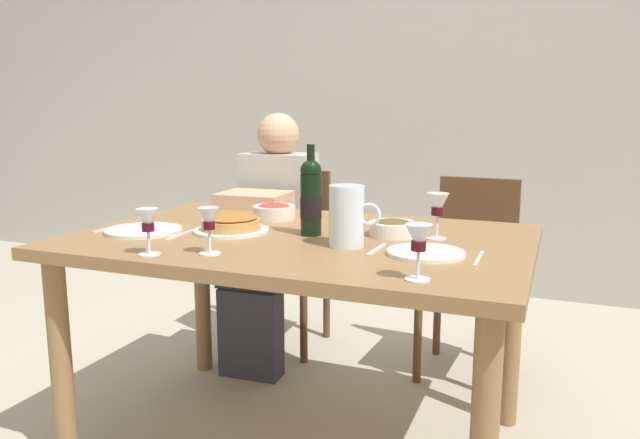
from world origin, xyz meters
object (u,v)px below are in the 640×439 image
Objects in this scene: dinner_plate_right_setting at (144,230)px; diner_left at (270,231)px; water_pitcher at (347,220)px; wine_glass_right_diner at (438,207)px; baked_tart at (231,224)px; dining_table at (301,262)px; salad_bowl at (274,211)px; wine_bottle at (311,197)px; wine_glass_left_diner at (148,223)px; dinner_plate_left_setting at (426,253)px; wine_glass_spare at (419,241)px; chair_left at (289,246)px; chair_right at (472,263)px; wine_glass_centre at (209,222)px; olive_bowl at (393,227)px.

dinner_plate_right_setting is 0.83m from diner_left.
wine_glass_right_diner is at bearing 41.94° from water_pitcher.
water_pitcher reaches higher than dinner_plate_right_setting.
wine_glass_right_diner reaches higher than baked_tart.
dining_table is 9.13× the size of salad_bowl.
water_pitcher is 0.73× the size of baked_tart.
diner_left is at bearing 124.02° from dining_table.
wine_bottle is 2.22× the size of wine_glass_left_diner.
wine_bottle reaches higher than dinner_plate_left_setting.
salad_bowl is at bearing 137.91° from wine_glass_spare.
chair_left is (-0.49, 0.88, -0.39)m from wine_bottle.
wine_glass_left_diner is 1.11m from diner_left.
dinner_plate_left_setting is at bearing -4.52° from water_pitcher.
dinner_plate_left_setting is 1.20m from diner_left.
wine_glass_left_diner reaches higher than chair_right.
dining_table is 10.60× the size of wine_glass_spare.
chair_left is (-0.94, 1.29, -0.36)m from wine_glass_spare.
wine_glass_right_diner is 0.58× the size of dinner_plate_right_setting.
chair_left reaches higher than dinner_plate_right_setting.
dinner_plate_right_setting is 0.23× the size of diner_left.
dinner_plate_right_setting is (-0.96, -0.26, -0.10)m from wine_glass_right_diner.
dinner_plate_right_setting is 1.45m from chair_right.
chair_left is 0.75× the size of diner_left.
wine_glass_left_diner is at bearing -155.21° from wine_glass_centre.
wine_glass_right_diner is (0.68, 0.15, 0.08)m from baked_tart.
diner_left reaches higher than wine_glass_spare.
wine_glass_left_diner reaches higher than chair_left.
wine_bottle is at bearing 123.74° from diner_left.
wine_glass_centre is (0.16, 0.07, 0.00)m from wine_glass_left_diner.
wine_glass_centre is 0.44m from dinner_plate_right_setting.
wine_glass_spare is (0.20, -0.50, 0.07)m from olive_bowl.
water_pitcher is 1.38× the size of wine_glass_left_diner.
wine_glass_spare is (0.73, -0.35, 0.07)m from baked_tart.
dining_table is at bearing 141.27° from wine_glass_spare.
wine_glass_centre reaches higher than baked_tart.
salad_bowl is 0.19× the size of chair_right.
diner_left is at bearing 84.40° from dinner_plate_right_setting.
baked_tart is 1.19m from chair_right.
wine_glass_right_diner is at bearing 35.93° from wine_glass_left_diner.
water_pitcher is at bearing 120.53° from chair_left.
chair_left is 0.26m from diner_left.
water_pitcher is 0.42m from wine_glass_centre.
chair_right is (0.90, 0.22, -0.12)m from diner_left.
baked_tart is at bearing 103.24° from diner_left.
dinner_plate_right_setting is (-0.81, -0.26, -0.02)m from olive_bowl.
salad_bowl is at bearing 137.33° from wine_bottle.
chair_left is at bearing 86.17° from dinner_plate_right_setting.
dinner_plate_left_setting is at bearing -6.74° from baked_tart.
dining_table is 10.93× the size of wine_glass_left_diner.
dining_table is 0.33m from olive_bowl.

